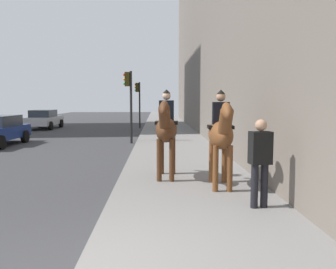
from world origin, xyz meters
The scene contains 6 objects.
mounted_horse_near centered at (5.20, -1.27, 1.44)m, with size 2.15×0.68×2.34m.
mounted_horse_far centered at (4.16, -2.52, 1.41)m, with size 2.15×0.64×2.31m.
pedestrian_greeting centered at (2.60, -2.98, 1.10)m, with size 0.32×0.43×1.70m.
car_near_lane centered at (22.88, 7.55, 0.75)m, with size 4.25×2.00×1.44m.
traffic_light_near_curb centered at (13.65, 0.36, 2.43)m, with size 0.20×0.44×3.61m.
traffic_light_far_curb centered at (23.25, 0.40, 2.40)m, with size 0.20×0.44×3.55m.
Camera 1 is at (-3.89, -1.02, 2.18)m, focal length 37.27 mm.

